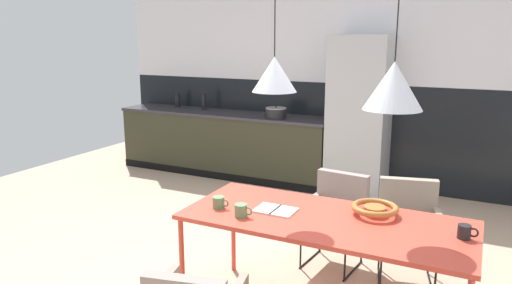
{
  "coord_description": "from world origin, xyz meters",
  "views": [
    {
      "loc": [
        1.63,
        -2.99,
        1.93
      ],
      "look_at": [
        -0.29,
        0.9,
        0.97
      ],
      "focal_mm": 33.14,
      "sensor_mm": 36.0,
      "label": 1
    }
  ],
  "objects_px": {
    "mug_white_ceramic": "(219,202)",
    "refrigerator_column": "(359,116)",
    "cooking_pot": "(276,113)",
    "bottle_vinegar_dark": "(177,101)",
    "open_book": "(276,210)",
    "dining_table": "(325,224)",
    "mug_glass_clear": "(465,232)",
    "armchair_by_stool": "(337,209)",
    "armchair_head_of_table": "(408,218)",
    "fruit_bowl": "(375,208)",
    "pendant_lamp_over_table_far": "(393,86)",
    "pendant_lamp_over_table_near": "(274,74)",
    "bottle_wine_green": "(204,102)",
    "mug_dark_espresso": "(241,210)"
  },
  "relations": [
    {
      "from": "cooking_pot",
      "to": "bottle_vinegar_dark",
      "type": "height_order",
      "value": "bottle_vinegar_dark"
    },
    {
      "from": "armchair_by_stool",
      "to": "pendant_lamp_over_table_far",
      "type": "height_order",
      "value": "pendant_lamp_over_table_far"
    },
    {
      "from": "mug_dark_espresso",
      "to": "bottle_vinegar_dark",
      "type": "distance_m",
      "value": 4.29
    },
    {
      "from": "cooking_pot",
      "to": "bottle_wine_green",
      "type": "relative_size",
      "value": 0.92
    },
    {
      "from": "armchair_head_of_table",
      "to": "armchair_by_stool",
      "type": "bearing_deg",
      "value": -14.89
    },
    {
      "from": "refrigerator_column",
      "to": "mug_white_ceramic",
      "type": "height_order",
      "value": "refrigerator_column"
    },
    {
      "from": "mug_white_ceramic",
      "to": "refrigerator_column",
      "type": "bearing_deg",
      "value": 85.79
    },
    {
      "from": "fruit_bowl",
      "to": "pendant_lamp_over_table_far",
      "type": "bearing_deg",
      "value": -57.83
    },
    {
      "from": "refrigerator_column",
      "to": "fruit_bowl",
      "type": "distance_m",
      "value": 2.78
    },
    {
      "from": "mug_glass_clear",
      "to": "bottle_wine_green",
      "type": "distance_m",
      "value": 4.67
    },
    {
      "from": "dining_table",
      "to": "bottle_vinegar_dark",
      "type": "height_order",
      "value": "bottle_vinegar_dark"
    },
    {
      "from": "bottle_wine_green",
      "to": "pendant_lamp_over_table_near",
      "type": "distance_m",
      "value": 3.88
    },
    {
      "from": "mug_white_ceramic",
      "to": "pendant_lamp_over_table_near",
      "type": "height_order",
      "value": "pendant_lamp_over_table_near"
    },
    {
      "from": "armchair_by_stool",
      "to": "mug_dark_espresso",
      "type": "bearing_deg",
      "value": 79.71
    },
    {
      "from": "dining_table",
      "to": "mug_glass_clear",
      "type": "relative_size",
      "value": 15.91
    },
    {
      "from": "mug_glass_clear",
      "to": "pendant_lamp_over_table_far",
      "type": "distance_m",
      "value": 0.97
    },
    {
      "from": "pendant_lamp_over_table_far",
      "to": "bottle_vinegar_dark",
      "type": "bearing_deg",
      "value": 141.35
    },
    {
      "from": "armchair_by_stool",
      "to": "mug_glass_clear",
      "type": "distance_m",
      "value": 1.36
    },
    {
      "from": "fruit_bowl",
      "to": "pendant_lamp_over_table_near",
      "type": "relative_size",
      "value": 0.3
    },
    {
      "from": "armchair_by_stool",
      "to": "pendant_lamp_over_table_far",
      "type": "relative_size",
      "value": 0.69
    },
    {
      "from": "open_book",
      "to": "bottle_vinegar_dark",
      "type": "distance_m",
      "value": 4.25
    },
    {
      "from": "bottle_wine_green",
      "to": "mug_white_ceramic",
      "type": "bearing_deg",
      "value": -56.03
    },
    {
      "from": "dining_table",
      "to": "mug_white_ceramic",
      "type": "relative_size",
      "value": 15.16
    },
    {
      "from": "open_book",
      "to": "pendant_lamp_over_table_near",
      "type": "bearing_deg",
      "value": 138.09
    },
    {
      "from": "dining_table",
      "to": "mug_glass_clear",
      "type": "distance_m",
      "value": 0.85
    },
    {
      "from": "refrigerator_column",
      "to": "mug_white_ceramic",
      "type": "xyz_separation_m",
      "value": [
        -0.22,
        -3.01,
        -0.18
      ]
    },
    {
      "from": "refrigerator_column",
      "to": "open_book",
      "type": "xyz_separation_m",
      "value": [
        0.16,
        -2.89,
        -0.22
      ]
    },
    {
      "from": "mug_glass_clear",
      "to": "refrigerator_column",
      "type": "bearing_deg",
      "value": 115.74
    },
    {
      "from": "refrigerator_column",
      "to": "bottle_wine_green",
      "type": "relative_size",
      "value": 6.56
    },
    {
      "from": "open_book",
      "to": "bottle_wine_green",
      "type": "relative_size",
      "value": 0.92
    },
    {
      "from": "armchair_by_stool",
      "to": "cooking_pot",
      "type": "height_order",
      "value": "cooking_pot"
    },
    {
      "from": "refrigerator_column",
      "to": "cooking_pot",
      "type": "distance_m",
      "value": 1.07
    },
    {
      "from": "mug_glass_clear",
      "to": "cooking_pot",
      "type": "bearing_deg",
      "value": 131.97
    },
    {
      "from": "fruit_bowl",
      "to": "mug_glass_clear",
      "type": "xyz_separation_m",
      "value": [
        0.57,
        -0.15,
        -0.0
      ]
    },
    {
      "from": "armchair_head_of_table",
      "to": "dining_table",
      "type": "bearing_deg",
      "value": 51.27
    },
    {
      "from": "open_book",
      "to": "pendant_lamp_over_table_near",
      "type": "xyz_separation_m",
      "value": [
        -0.03,
        0.03,
        0.93
      ]
    },
    {
      "from": "mug_white_ceramic",
      "to": "bottle_wine_green",
      "type": "xyz_separation_m",
      "value": [
        -2.09,
        3.1,
        0.22
      ]
    },
    {
      "from": "mug_glass_clear",
      "to": "armchair_by_stool",
      "type": "bearing_deg",
      "value": 140.86
    },
    {
      "from": "armchair_head_of_table",
      "to": "cooking_pot",
      "type": "bearing_deg",
      "value": -56.67
    },
    {
      "from": "armchair_by_stool",
      "to": "mug_glass_clear",
      "type": "height_order",
      "value": "mug_glass_clear"
    },
    {
      "from": "armchair_by_stool",
      "to": "open_book",
      "type": "relative_size",
      "value": 2.88
    },
    {
      "from": "bottle_wine_green",
      "to": "bottle_vinegar_dark",
      "type": "height_order",
      "value": "bottle_wine_green"
    },
    {
      "from": "mug_white_ceramic",
      "to": "armchair_by_stool",
      "type": "bearing_deg",
      "value": 61.95
    },
    {
      "from": "armchair_by_stool",
      "to": "mug_white_ceramic",
      "type": "distance_m",
      "value": 1.21
    },
    {
      "from": "refrigerator_column",
      "to": "armchair_by_stool",
      "type": "height_order",
      "value": "refrigerator_column"
    },
    {
      "from": "fruit_bowl",
      "to": "pendant_lamp_over_table_near",
      "type": "bearing_deg",
      "value": -162.84
    },
    {
      "from": "dining_table",
      "to": "mug_glass_clear",
      "type": "bearing_deg",
      "value": 3.53
    },
    {
      "from": "fruit_bowl",
      "to": "bottle_vinegar_dark",
      "type": "height_order",
      "value": "bottle_vinegar_dark"
    },
    {
      "from": "armchair_head_of_table",
      "to": "open_book",
      "type": "distance_m",
      "value": 1.2
    },
    {
      "from": "armchair_by_stool",
      "to": "open_book",
      "type": "bearing_deg",
      "value": 85.87
    }
  ]
}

